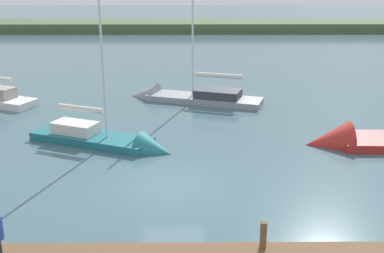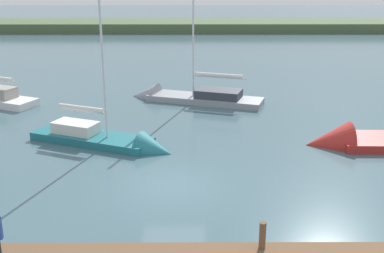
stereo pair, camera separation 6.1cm
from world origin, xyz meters
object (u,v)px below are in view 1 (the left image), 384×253
sailboat_behind_pier (185,99)px  sailboat_mid_channel (111,143)px  mooring_post_near (263,235)px  sailboat_far_right (378,143)px

sailboat_behind_pier → sailboat_mid_channel: (3.37, 7.92, -0.02)m
mooring_post_near → sailboat_behind_pier: 17.73m
mooring_post_near → sailboat_behind_pier: sailboat_behind_pier is taller
sailboat_far_right → sailboat_behind_pier: (8.93, -8.03, 0.02)m
sailboat_far_right → sailboat_behind_pier: sailboat_behind_pier is taller
mooring_post_near → sailboat_far_right: size_ratio=0.08×
sailboat_mid_channel → sailboat_far_right: bearing=22.2°
sailboat_far_right → sailboat_mid_channel: sailboat_far_right is taller
sailboat_mid_channel → sailboat_behind_pier: bearing=89.7°
sailboat_far_right → sailboat_mid_channel: 12.30m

